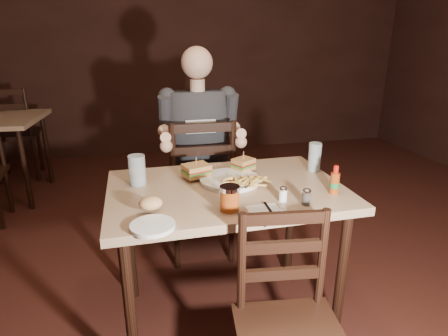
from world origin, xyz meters
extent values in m
plane|color=#331B16|center=(0.00, 3.50, 1.40)|extent=(6.00, 0.00, 6.00)
cube|color=tan|center=(-0.15, 0.25, 0.75)|extent=(1.13, 0.76, 0.04)
cylinder|color=black|center=(-0.63, -0.06, 0.36)|extent=(0.05, 0.05, 0.73)
cylinder|color=black|center=(-0.64, 0.54, 0.36)|extent=(0.05, 0.05, 0.73)
cylinder|color=black|center=(0.34, -0.05, 0.36)|extent=(0.05, 0.05, 0.73)
cylinder|color=black|center=(0.34, 0.55, 0.36)|extent=(0.05, 0.05, 0.73)
cylinder|color=black|center=(-1.53, 1.97, 0.36)|extent=(0.04, 0.04, 0.73)
cylinder|color=black|center=(-1.48, 2.61, 0.36)|extent=(0.04, 0.04, 0.73)
cylinder|color=white|center=(-0.11, 0.30, 0.78)|extent=(0.30, 0.30, 0.02)
ellipsoid|color=maroon|center=(-0.11, 0.27, 0.79)|extent=(0.04, 0.04, 0.01)
cylinder|color=silver|center=(-0.56, 0.37, 0.84)|extent=(0.08, 0.08, 0.15)
cylinder|color=silver|center=(0.37, 0.37, 0.85)|extent=(0.07, 0.07, 0.15)
cube|color=white|center=(-0.05, -0.05, 0.77)|extent=(0.14, 0.13, 0.00)
cube|color=silver|center=(-0.14, -0.09, 0.78)|extent=(0.12, 0.19, 0.01)
cube|color=silver|center=(-0.03, -0.06, 0.78)|extent=(0.02, 0.17, 0.01)
cylinder|color=white|center=(-0.51, -0.10, 0.78)|extent=(0.17, 0.17, 0.01)
ellipsoid|color=tan|center=(-0.51, 0.05, 0.81)|extent=(0.10, 0.08, 0.06)
camera|label=1|loc=(-0.53, -1.38, 1.45)|focal=30.00mm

